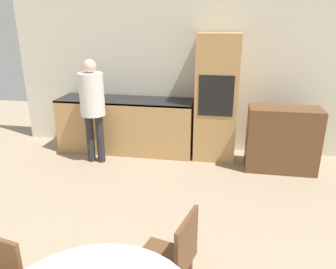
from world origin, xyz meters
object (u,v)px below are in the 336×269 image
object	(u,v)px
chair_far_right	(173,258)
person_standing	(92,101)
oven_unit	(216,98)
sideboard	(282,139)

from	to	relation	value
chair_far_right	person_standing	world-z (taller)	person_standing
oven_unit	sideboard	distance (m)	1.15
sideboard	person_standing	xyz separation A→B (m)	(-2.79, -0.19, 0.50)
chair_far_right	person_standing	size ratio (longest dim) A/B	0.54
sideboard	chair_far_right	size ratio (longest dim) A/B	1.17
sideboard	chair_far_right	xyz separation A→B (m)	(-1.16, -2.74, 0.01)
oven_unit	person_standing	size ratio (longest dim) A/B	1.22
oven_unit	sideboard	world-z (taller)	oven_unit
oven_unit	chair_far_right	distance (m)	3.13
sideboard	chair_far_right	bearing A→B (deg)	-112.94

